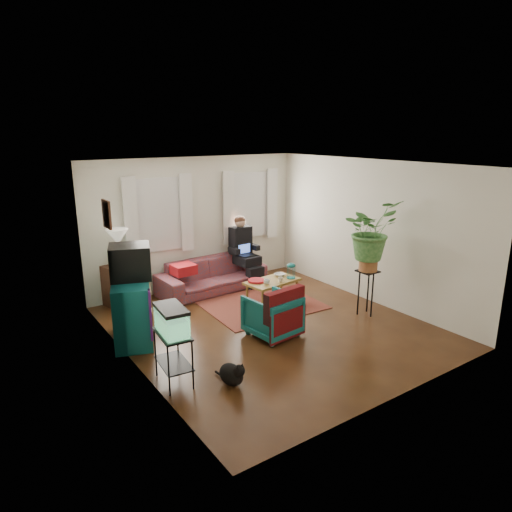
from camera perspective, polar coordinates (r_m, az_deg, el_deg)
floor at (r=7.51m, az=1.75°, el=-8.79°), size 4.50×5.00×0.01m
ceiling at (r=6.87m, az=1.93°, el=11.41°), size 4.50×5.00×0.01m
wall_back at (r=9.16m, az=-7.47°, el=4.09°), size 4.50×0.01×2.60m
wall_front at (r=5.36m, az=17.88°, el=-4.73°), size 4.50×0.01×2.60m
wall_left at (r=6.07m, az=-15.57°, el=-2.20°), size 0.01×5.00×2.60m
wall_right at (r=8.57m, az=14.07°, el=2.97°), size 0.01×5.00×2.60m
window_left at (r=8.77m, az=-12.14°, el=5.03°), size 1.08×0.04×1.38m
window_right at (r=9.72m, az=-0.87°, el=6.36°), size 1.08×0.04×1.38m
curtains_left at (r=8.70m, az=-11.93°, el=4.96°), size 1.36×0.06×1.50m
curtains_right at (r=9.66m, az=-0.61°, el=6.30°), size 1.36×0.06×1.50m
picture_frame at (r=6.73m, az=-18.09°, el=4.99°), size 0.04×0.32×0.40m
area_rug at (r=8.38m, az=0.71°, el=-6.10°), size 2.08×1.70×0.01m
sofa at (r=9.02m, az=-5.55°, el=-1.79°), size 2.19×0.96×0.84m
seated_person at (r=9.38m, az=-1.57°, el=0.34°), size 0.57×0.69×1.28m
side_table at (r=8.62m, az=-16.46°, el=-3.54°), size 0.64×0.64×0.75m
table_lamp at (r=8.43m, az=-16.81°, el=0.91°), size 0.48×0.48×0.68m
dresser at (r=7.13m, az=-15.22°, el=-6.58°), size 0.85×1.17×0.95m
crt_tv at (r=7.00m, az=-15.47°, el=-0.69°), size 0.72×0.69×0.51m
aquarium_stand at (r=5.92m, az=-10.27°, el=-12.44°), size 0.40×0.63×0.67m
aquarium at (r=5.70m, az=-10.52°, el=-7.86°), size 0.36×0.58×0.35m
black_cat at (r=5.87m, az=-3.11°, el=-14.31°), size 0.30×0.42×0.34m
armchair at (r=7.08m, az=2.04°, el=-7.13°), size 0.78×0.74×0.73m
serape_throw at (r=6.84m, az=3.67°, el=-6.63°), size 0.75×0.25×0.60m
coffee_table at (r=8.49m, az=2.06°, el=-4.37°), size 1.06×0.67×0.42m
cup_a at (r=8.20m, az=1.36°, el=-3.23°), size 0.13×0.13×0.09m
cup_b at (r=8.33m, az=3.08°, el=-2.96°), size 0.10×0.10×0.09m
bowl at (r=8.66m, az=2.98°, el=-2.36°), size 0.22×0.22×0.05m
snack_tray at (r=8.34m, az=0.06°, el=-3.10°), size 0.35×0.35×0.04m
birdcage at (r=8.52m, az=4.41°, el=-1.83°), size 0.18×0.18×0.29m
plant_stand at (r=8.07m, az=13.61°, el=-4.47°), size 0.34×0.34×0.79m
potted_plant at (r=7.80m, az=14.05°, el=2.05°), size 0.91×0.78×1.00m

